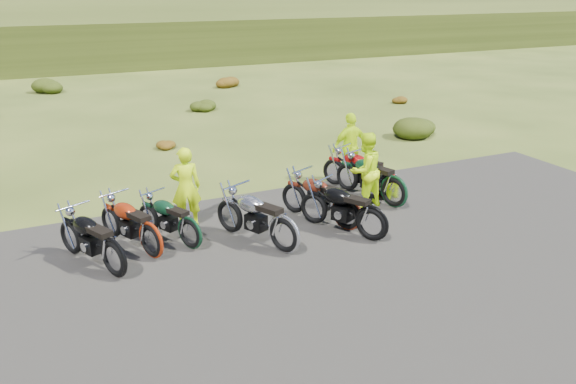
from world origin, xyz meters
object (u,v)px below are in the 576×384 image
motorcycle_3 (284,254)px  person_middle (186,188)px  motorcycle_0 (116,278)px  motorcycle_7 (393,208)px

motorcycle_3 → person_middle: (-1.42, 2.19, 0.92)m
motorcycle_0 → motorcycle_7: 6.81m
motorcycle_3 → motorcycle_0: bearing=57.4°
motorcycle_0 → person_middle: bearing=-72.2°
motorcycle_0 → motorcycle_3: 3.32m
motorcycle_7 → person_middle: size_ratio=1.25×
motorcycle_3 → person_middle: bearing=7.4°
motorcycle_3 → motorcycle_7: bearing=-96.9°
motorcycle_0 → motorcycle_7: motorcycle_7 is taller
motorcycle_3 → person_middle: 2.77m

